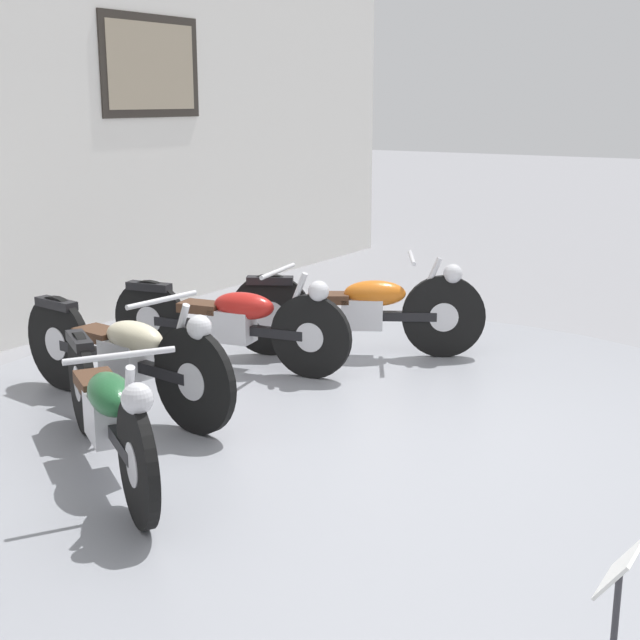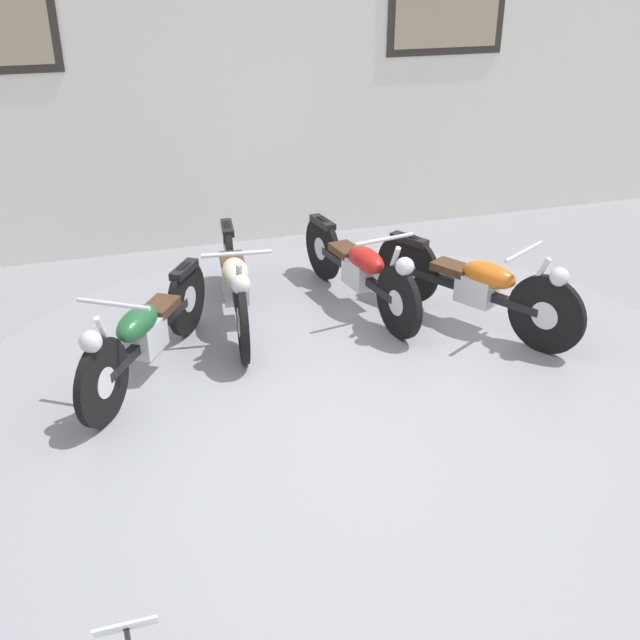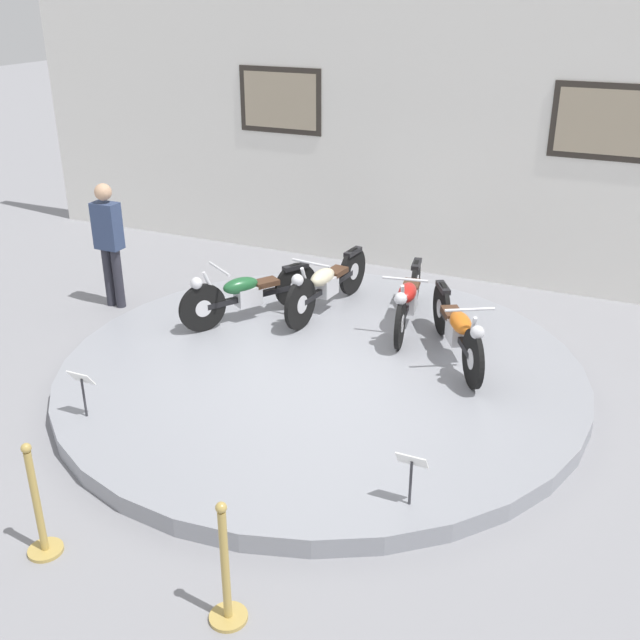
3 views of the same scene
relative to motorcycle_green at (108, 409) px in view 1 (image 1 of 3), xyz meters
The scene contains 7 objects.
ground_plane 1.65m from the motorcycle_green, 28.70° to the right, with size 60.00×60.00×0.00m, color gray.
display_platform 1.62m from the motorcycle_green, 28.70° to the right, with size 5.92×5.92×0.19m, color gray.
motorcycle_green is the anchor object (origin of this frame).
motorcycle_cream 1.04m from the motorcycle_green, 39.15° to the left, with size 0.54×2.00×0.80m.
motorcycle_red 2.03m from the motorcycle_green, 18.77° to the left, with size 0.54×1.94×0.78m.
motorcycle_orange 2.72m from the motorcycle_green, ahead, with size 1.04×1.76×0.80m.
info_placard_front_left 2.75m from the motorcycle_green, 96.92° to the right, with size 0.26×0.11×0.51m.
Camera 1 is at (-4.52, -2.58, 2.15)m, focal length 50.00 mm.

